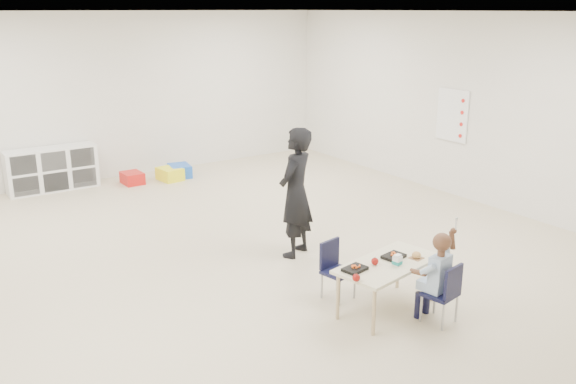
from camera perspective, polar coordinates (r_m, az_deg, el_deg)
room at (r=6.79m, az=-3.60°, el=4.59°), size 9.00×9.02×2.80m
table at (r=6.05m, az=9.25°, el=-8.65°), size 1.17×0.74×0.50m
chair_near at (r=5.91m, az=14.04°, el=-9.13°), size 0.34×0.32×0.60m
chair_far at (r=6.20m, az=4.75°, el=-7.39°), size 0.34×0.32×0.60m
child at (r=5.84m, az=14.15°, el=-7.61°), size 0.47×0.47×0.94m
lunch_tray_near at (r=6.07m, az=9.86°, el=-5.95°), size 0.25×0.20×0.03m
lunch_tray_far at (r=5.73m, az=6.28°, el=-7.17°), size 0.25×0.20×0.03m
milk_carton at (r=5.89m, az=10.20°, el=-6.29°), size 0.08×0.08×0.10m
bread_roll at (r=6.09m, az=11.93°, el=-5.79°), size 0.09×0.09×0.07m
apple_near at (r=5.87m, az=8.13°, el=-6.44°), size 0.07×0.07×0.07m
apple_far at (r=5.51m, az=6.40°, el=-7.98°), size 0.07×0.07×0.07m
cubby_shelf at (r=10.54m, az=-21.22°, el=2.02°), size 1.40×0.40×0.70m
rules_poster at (r=9.82m, az=15.11°, el=6.95°), size 0.02×0.60×0.80m
adult at (r=7.10m, az=0.73°, el=-0.07°), size 0.67×0.60×1.54m
bin_red at (r=10.57m, az=-14.36°, el=1.28°), size 0.32×0.40×0.19m
bin_yellow at (r=10.66m, az=-10.99°, el=1.67°), size 0.39×0.47×0.21m
bin_blue at (r=10.83m, az=-10.09°, el=1.97°), size 0.41×0.49×0.21m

